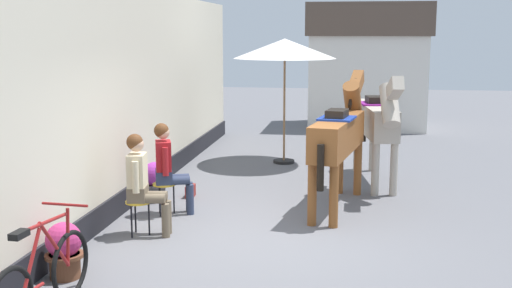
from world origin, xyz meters
TOP-DOWN VIEW (x-y plane):
  - ground_plane at (0.00, 3.00)m, footprint 40.00×40.00m
  - pub_facade_wall at (-2.55, 1.50)m, footprint 0.34×14.00m
  - distant_cottage at (1.40, 10.48)m, footprint 3.40×2.60m
  - seated_visitor_near at (-1.73, -0.18)m, footprint 0.61×0.49m
  - seated_visitor_far at (-1.68, 0.86)m, footprint 0.61×0.49m
  - saddled_horse_near at (0.84, 1.66)m, footprint 0.82×2.97m
  - saddled_horse_far at (1.45, 3.32)m, footprint 0.78×2.98m
  - flower_planter_near at (-2.11, -1.78)m, footprint 0.43×0.43m
  - flower_planter_far at (-2.12, 1.58)m, footprint 0.43×0.43m
  - leaning_bicycle at (-1.84, -2.78)m, footprint 0.50×1.76m
  - cafe_parasol at (-0.38, 4.93)m, footprint 2.10×2.10m
  - satchel_bag at (-1.61, 1.90)m, footprint 0.13×0.28m

SIDE VIEW (x-z plane):
  - ground_plane at x=0.00m, z-range 0.00..0.00m
  - satchel_bag at x=-1.61m, z-range 0.00..0.20m
  - flower_planter_near at x=-2.11m, z-range 0.01..0.65m
  - flower_planter_far at x=-2.12m, z-range 0.01..0.65m
  - leaning_bicycle at x=-1.84m, z-range -0.11..0.91m
  - seated_visitor_near at x=-1.73m, z-range 0.08..1.47m
  - seated_visitor_far at x=-1.68m, z-range 0.08..1.47m
  - saddled_horse_near at x=0.84m, z-range 0.13..2.19m
  - saddled_horse_far at x=1.45m, z-range 0.13..2.19m
  - pub_facade_wall at x=-2.55m, z-range -0.16..3.24m
  - distant_cottage at x=1.40m, z-range 0.05..3.55m
  - cafe_parasol at x=-0.38m, z-range 1.07..3.65m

